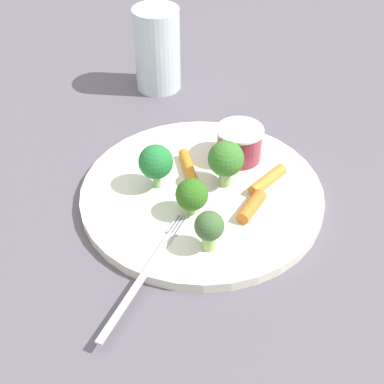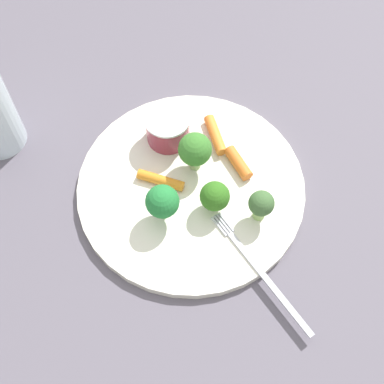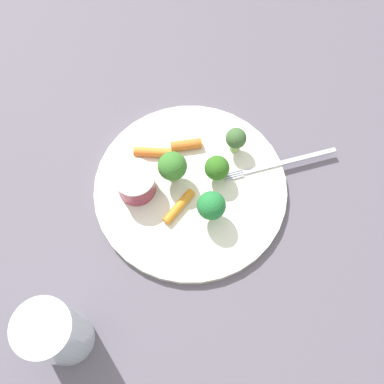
{
  "view_description": "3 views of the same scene",
  "coord_description": "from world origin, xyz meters",
  "px_view_note": "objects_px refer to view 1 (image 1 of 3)",
  "views": [
    {
      "loc": [
        -0.33,
        -0.32,
        0.41
      ],
      "look_at": [
        -0.02,
        -0.0,
        0.02
      ],
      "focal_mm": 50.88,
      "sensor_mm": 36.0,
      "label": 1
    },
    {
      "loc": [
        -0.3,
        0.07,
        0.57
      ],
      "look_at": [
        -0.01,
        0.0,
        0.02
      ],
      "focal_mm": 50.31,
      "sensor_mm": 36.0,
      "label": 2
    },
    {
      "loc": [
        -0.03,
        0.26,
        0.58
      ],
      "look_at": [
        -0.0,
        0.01,
        0.02
      ],
      "focal_mm": 41.68,
      "sensor_mm": 36.0,
      "label": 3
    }
  ],
  "objects_px": {
    "broccoli_floret_3": "(192,195)",
    "carrot_stick_0": "(188,167)",
    "plate": "(202,194)",
    "drinking_glass": "(157,49)",
    "sauce_cup": "(239,143)",
    "carrot_stick_1": "(268,180)",
    "fork": "(147,271)",
    "carrot_stick_2": "(252,206)",
    "broccoli_floret_0": "(209,228)",
    "broccoli_floret_2": "(156,162)",
    "broccoli_floret_1": "(226,160)"
  },
  "relations": [
    {
      "from": "broccoli_floret_3",
      "to": "carrot_stick_0",
      "type": "xyz_separation_m",
      "value": [
        0.05,
        0.05,
        -0.02
      ]
    },
    {
      "from": "broccoli_floret_3",
      "to": "plate",
      "type": "bearing_deg",
      "value": 28.82
    },
    {
      "from": "broccoli_floret_3",
      "to": "drinking_glass",
      "type": "relative_size",
      "value": 0.37
    },
    {
      "from": "sauce_cup",
      "to": "drinking_glass",
      "type": "height_order",
      "value": "drinking_glass"
    },
    {
      "from": "broccoli_floret_3",
      "to": "carrot_stick_1",
      "type": "distance_m",
      "value": 0.1
    },
    {
      "from": "sauce_cup",
      "to": "fork",
      "type": "xyz_separation_m",
      "value": [
        -0.2,
        -0.06,
        -0.02
      ]
    },
    {
      "from": "carrot_stick_2",
      "to": "carrot_stick_0",
      "type": "bearing_deg",
      "value": 89.85
    },
    {
      "from": "broccoli_floret_0",
      "to": "broccoli_floret_2",
      "type": "height_order",
      "value": "broccoli_floret_2"
    },
    {
      "from": "broccoli_floret_0",
      "to": "drinking_glass",
      "type": "relative_size",
      "value": 0.38
    },
    {
      "from": "carrot_stick_1",
      "to": "drinking_glass",
      "type": "xyz_separation_m",
      "value": [
        0.07,
        0.26,
        0.04
      ]
    },
    {
      "from": "carrot_stick_2",
      "to": "fork",
      "type": "relative_size",
      "value": 0.27
    },
    {
      "from": "broccoli_floret_1",
      "to": "drinking_glass",
      "type": "relative_size",
      "value": 0.48
    },
    {
      "from": "plate",
      "to": "carrot_stick_0",
      "type": "height_order",
      "value": "carrot_stick_0"
    },
    {
      "from": "broccoli_floret_1",
      "to": "carrot_stick_1",
      "type": "distance_m",
      "value": 0.06
    },
    {
      "from": "carrot_stick_0",
      "to": "carrot_stick_2",
      "type": "relative_size",
      "value": 1.28
    },
    {
      "from": "broccoli_floret_2",
      "to": "carrot_stick_0",
      "type": "xyz_separation_m",
      "value": [
        0.04,
        -0.01,
        -0.03
      ]
    },
    {
      "from": "broccoli_floret_2",
      "to": "carrot_stick_2",
      "type": "height_order",
      "value": "broccoli_floret_2"
    },
    {
      "from": "broccoli_floret_1",
      "to": "fork",
      "type": "relative_size",
      "value": 0.35
    },
    {
      "from": "plate",
      "to": "carrot_stick_1",
      "type": "bearing_deg",
      "value": -37.96
    },
    {
      "from": "sauce_cup",
      "to": "broccoli_floret_1",
      "type": "height_order",
      "value": "broccoli_floret_1"
    },
    {
      "from": "broccoli_floret_0",
      "to": "carrot_stick_1",
      "type": "relative_size",
      "value": 0.83
    },
    {
      "from": "broccoli_floret_1",
      "to": "carrot_stick_2",
      "type": "distance_m",
      "value": 0.06
    },
    {
      "from": "carrot_stick_1",
      "to": "fork",
      "type": "height_order",
      "value": "carrot_stick_1"
    },
    {
      "from": "broccoli_floret_0",
      "to": "broccoli_floret_3",
      "type": "height_order",
      "value": "broccoli_floret_0"
    },
    {
      "from": "broccoli_floret_0",
      "to": "broccoli_floret_1",
      "type": "xyz_separation_m",
      "value": [
        0.08,
        0.05,
        0.01
      ]
    },
    {
      "from": "drinking_glass",
      "to": "plate",
      "type": "bearing_deg",
      "value": -121.25
    },
    {
      "from": "broccoli_floret_0",
      "to": "broccoli_floret_1",
      "type": "height_order",
      "value": "broccoli_floret_1"
    },
    {
      "from": "broccoli_floret_2",
      "to": "broccoli_floret_3",
      "type": "bearing_deg",
      "value": -93.46
    },
    {
      "from": "sauce_cup",
      "to": "broccoli_floret_3",
      "type": "bearing_deg",
      "value": -164.64
    },
    {
      "from": "carrot_stick_0",
      "to": "carrot_stick_2",
      "type": "distance_m",
      "value": 0.1
    },
    {
      "from": "plate",
      "to": "drinking_glass",
      "type": "bearing_deg",
      "value": 58.75
    },
    {
      "from": "carrot_stick_0",
      "to": "plate",
      "type": "bearing_deg",
      "value": -110.04
    },
    {
      "from": "broccoli_floret_3",
      "to": "carrot_stick_1",
      "type": "relative_size",
      "value": 0.8
    },
    {
      "from": "plate",
      "to": "broccoli_floret_2",
      "type": "bearing_deg",
      "value": 127.8
    },
    {
      "from": "broccoli_floret_2",
      "to": "broccoli_floret_0",
      "type": "bearing_deg",
      "value": -104.11
    },
    {
      "from": "broccoli_floret_1",
      "to": "drinking_glass",
      "type": "height_order",
      "value": "drinking_glass"
    },
    {
      "from": "broccoli_floret_1",
      "to": "broccoli_floret_3",
      "type": "xyz_separation_m",
      "value": [
        -0.06,
        -0.01,
        -0.01
      ]
    },
    {
      "from": "plate",
      "to": "sauce_cup",
      "type": "height_order",
      "value": "sauce_cup"
    },
    {
      "from": "plate",
      "to": "broccoli_floret_2",
      "type": "xyz_separation_m",
      "value": [
        -0.03,
        0.04,
        0.04
      ]
    },
    {
      "from": "broccoli_floret_2",
      "to": "drinking_glass",
      "type": "xyz_separation_m",
      "value": [
        0.16,
        0.18,
        0.01
      ]
    },
    {
      "from": "plate",
      "to": "broccoli_floret_3",
      "type": "height_order",
      "value": "broccoli_floret_3"
    },
    {
      "from": "plate",
      "to": "broccoli_floret_1",
      "type": "xyz_separation_m",
      "value": [
        0.03,
        -0.01,
        0.04
      ]
    },
    {
      "from": "sauce_cup",
      "to": "carrot_stick_0",
      "type": "xyz_separation_m",
      "value": [
        -0.06,
        0.02,
        -0.01
      ]
    },
    {
      "from": "broccoli_floret_1",
      "to": "carrot_stick_1",
      "type": "height_order",
      "value": "broccoli_floret_1"
    },
    {
      "from": "broccoli_floret_1",
      "to": "carrot_stick_1",
      "type": "xyz_separation_m",
      "value": [
        0.03,
        -0.03,
        -0.03
      ]
    },
    {
      "from": "broccoli_floret_2",
      "to": "broccoli_floret_3",
      "type": "distance_m",
      "value": 0.06
    },
    {
      "from": "plate",
      "to": "carrot_stick_2",
      "type": "relative_size",
      "value": 6.12
    },
    {
      "from": "broccoli_floret_2",
      "to": "drinking_glass",
      "type": "relative_size",
      "value": 0.46
    },
    {
      "from": "carrot_stick_1",
      "to": "broccoli_floret_3",
      "type": "bearing_deg",
      "value": 164.0
    },
    {
      "from": "plate",
      "to": "broccoli_floret_3",
      "type": "distance_m",
      "value": 0.05
    }
  ]
}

